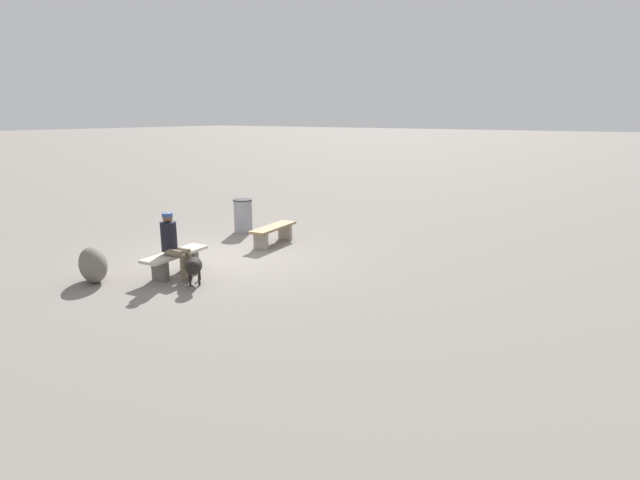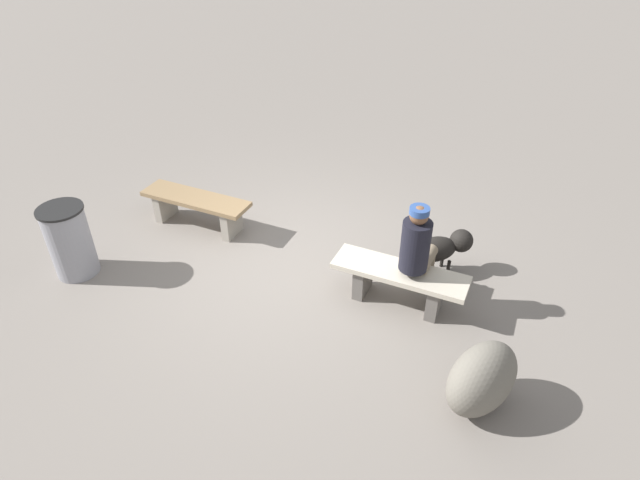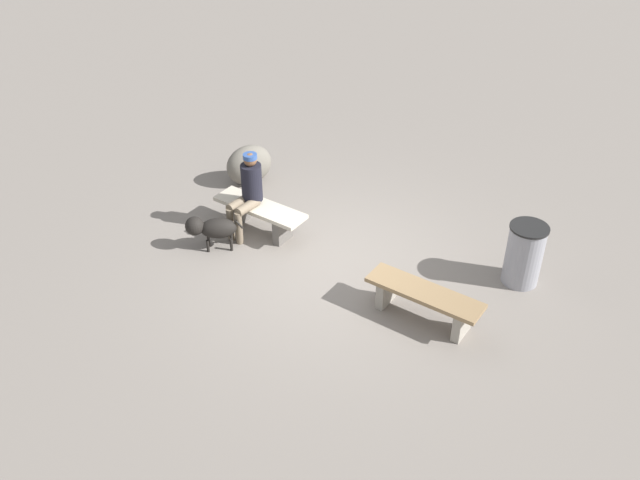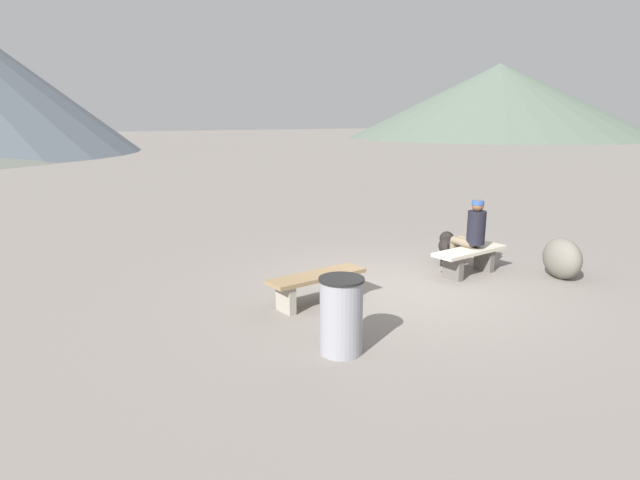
{
  "view_description": "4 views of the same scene",
  "coord_description": "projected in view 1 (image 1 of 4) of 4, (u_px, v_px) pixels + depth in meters",
  "views": [
    {
      "loc": [
        8.04,
        8.14,
        3.25
      ],
      "look_at": [
        -1.11,
        1.96,
        0.47
      ],
      "focal_mm": 28.08,
      "sensor_mm": 36.0,
      "label": 1
    },
    {
      "loc": [
        3.07,
        -4.44,
        4.17
      ],
      "look_at": [
        0.6,
        -0.24,
        0.77
      ],
      "focal_mm": 29.72,
      "sensor_mm": 36.0,
      "label": 2
    },
    {
      "loc": [
        -5.14,
        6.31,
        6.11
      ],
      "look_at": [
        0.14,
        0.18,
        0.48
      ],
      "focal_mm": 38.49,
      "sensor_mm": 36.0,
      "label": 3
    },
    {
      "loc": [
        -5.45,
        -6.34,
        2.76
      ],
      "look_at": [
        -0.71,
        1.64,
        0.59
      ],
      "focal_mm": 29.48,
      "sensor_mm": 36.0,
      "label": 4
    }
  ],
  "objects": [
    {
      "name": "ground",
      "position": [
        224.0,
        259.0,
        11.67
      ],
      "size": [
        210.0,
        210.0,
        0.06
      ],
      "primitive_type": "cube",
      "color": "gray"
    },
    {
      "name": "bench_left",
      "position": [
        273.0,
        231.0,
        12.82
      ],
      "size": [
        1.61,
        0.59,
        0.47
      ],
      "rotation": [
        0.0,
        0.0,
        0.1
      ],
      "color": "gray",
      "rests_on": "ground"
    },
    {
      "name": "bench_right",
      "position": [
        175.0,
        259.0,
        10.37
      ],
      "size": [
        1.58,
        0.6,
        0.47
      ],
      "rotation": [
        0.0,
        0.0,
        0.1
      ],
      "color": "#605B56",
      "rests_on": "ground"
    },
    {
      "name": "seated_person",
      "position": [
        172.0,
        241.0,
        10.1
      ],
      "size": [
        0.35,
        0.66,
        1.34
      ],
      "rotation": [
        0.0,
        0.0,
        0.06
      ],
      "color": "black",
      "rests_on": "ground"
    },
    {
      "name": "dog",
      "position": [
        194.0,
        266.0,
        9.74
      ],
      "size": [
        0.69,
        0.7,
        0.57
      ],
      "rotation": [
        0.0,
        0.0,
        0.8
      ],
      "color": "black",
      "rests_on": "ground"
    },
    {
      "name": "trash_bin",
      "position": [
        243.0,
        216.0,
        14.14
      ],
      "size": [
        0.54,
        0.54,
        0.93
      ],
      "color": "gray",
      "rests_on": "ground"
    },
    {
      "name": "boulder",
      "position": [
        93.0,
        265.0,
        9.9
      ],
      "size": [
        0.74,
        0.95,
        0.71
      ],
      "primitive_type": "ellipsoid",
      "rotation": [
        0.0,
        0.0,
        5.97
      ],
      "color": "#6B665B",
      "rests_on": "ground"
    }
  ]
}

